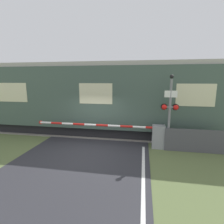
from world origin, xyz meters
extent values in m
plane|color=#5B6B3D|center=(0.00, 0.00, 0.00)|extent=(80.00, 80.00, 0.00)
cube|color=gray|center=(0.00, 3.27, 0.01)|extent=(36.00, 3.20, 0.03)
cube|color=#595451|center=(0.00, 2.55, 0.08)|extent=(36.00, 0.08, 0.10)
cube|color=#595451|center=(0.00, 3.99, 0.08)|extent=(36.00, 0.08, 0.10)
cube|color=black|center=(-0.07, 3.27, 0.30)|extent=(16.95, 2.65, 0.60)
cube|color=#42564C|center=(-0.07, 3.27, 2.34)|extent=(18.42, 3.11, 3.47)
cube|color=#ADA89E|center=(-0.07, 3.27, 4.19)|extent=(18.05, 2.87, 0.24)
cube|color=beige|center=(5.00, 1.70, 2.60)|extent=(1.84, 0.02, 1.11)
cube|color=beige|center=(-0.07, 1.70, 2.60)|extent=(1.84, 0.02, 1.11)
cube|color=beige|center=(-5.13, 1.70, 2.60)|extent=(1.84, 0.02, 1.11)
cube|color=gray|center=(3.27, 1.05, 0.58)|extent=(0.60, 0.44, 1.16)
cylinder|color=gray|center=(3.27, 1.05, 1.03)|extent=(0.16, 0.16, 0.18)
cylinder|color=red|center=(2.96, 1.05, 1.03)|extent=(0.63, 0.11, 0.11)
cylinder|color=white|center=(2.33, 1.05, 1.03)|extent=(0.63, 0.11, 0.11)
cylinder|color=red|center=(1.70, 1.05, 1.03)|extent=(0.63, 0.11, 0.11)
cylinder|color=white|center=(1.07, 1.05, 1.03)|extent=(0.63, 0.11, 0.11)
cylinder|color=red|center=(0.43, 1.05, 1.03)|extent=(0.63, 0.11, 0.11)
cylinder|color=white|center=(-0.20, 1.05, 1.03)|extent=(0.63, 0.11, 0.11)
cylinder|color=red|center=(-0.83, 1.05, 1.03)|extent=(0.63, 0.11, 0.11)
cylinder|color=white|center=(-1.46, 1.05, 1.03)|extent=(0.63, 0.11, 0.11)
cylinder|color=red|center=(-2.09, 1.05, 1.03)|extent=(0.63, 0.11, 0.11)
cylinder|color=white|center=(-2.72, 1.05, 1.03)|extent=(0.63, 0.11, 0.11)
cylinder|color=red|center=(-3.03, 1.05, 1.03)|extent=(0.20, 0.02, 0.20)
cylinder|color=gray|center=(3.71, 0.88, 1.69)|extent=(0.11, 0.11, 3.38)
cube|color=gray|center=(3.71, 0.88, 2.09)|extent=(0.64, 0.07, 0.07)
sphere|color=red|center=(3.45, 0.83, 2.09)|extent=(0.24, 0.24, 0.24)
sphere|color=red|center=(3.97, 0.83, 2.09)|extent=(0.24, 0.24, 0.24)
cylinder|color=black|center=(3.45, 0.94, 2.09)|extent=(0.30, 0.06, 0.30)
cylinder|color=black|center=(3.97, 0.94, 2.09)|extent=(0.30, 0.06, 0.30)
cube|color=white|center=(3.71, 0.84, 2.70)|extent=(0.57, 0.02, 0.31)
sphere|color=black|center=(3.71, 0.88, 3.48)|extent=(0.18, 0.18, 0.18)
cube|color=#4C4C51|center=(4.89, 0.80, 0.55)|extent=(2.70, 0.06, 1.10)
camera|label=1|loc=(2.48, -7.44, 3.36)|focal=28.00mm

